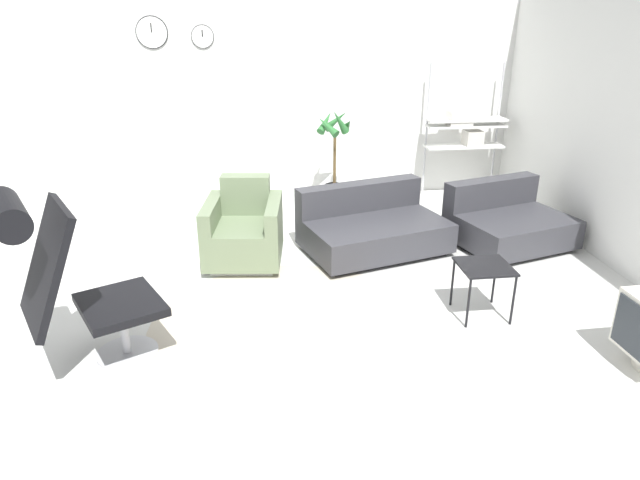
{
  "coord_description": "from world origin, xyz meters",
  "views": [
    {
      "loc": [
        -0.28,
        -4.26,
        2.35
      ],
      "look_at": [
        0.27,
        0.1,
        0.55
      ],
      "focal_mm": 32.0,
      "sensor_mm": 36.0,
      "label": 1
    }
  ],
  "objects_px": {
    "side_table": "(484,271)",
    "potted_plant": "(335,164)",
    "couch_low": "(372,229)",
    "armchair_red": "(244,233)",
    "lounge_chair": "(61,267)",
    "couch_second": "(507,224)",
    "shelf_unit": "(465,129)"
  },
  "relations": [
    {
      "from": "side_table",
      "to": "lounge_chair",
      "type": "bearing_deg",
      "value": -172.88
    },
    {
      "from": "lounge_chair",
      "to": "armchair_red",
      "type": "distance_m",
      "value": 2.12
    },
    {
      "from": "couch_low",
      "to": "side_table",
      "type": "xyz_separation_m",
      "value": [
        0.61,
        -1.44,
        0.16
      ]
    },
    {
      "from": "lounge_chair",
      "to": "armchair_red",
      "type": "height_order",
      "value": "lounge_chair"
    },
    {
      "from": "couch_low",
      "to": "potted_plant",
      "type": "distance_m",
      "value": 1.38
    },
    {
      "from": "side_table",
      "to": "shelf_unit",
      "type": "relative_size",
      "value": 0.26
    },
    {
      "from": "lounge_chair",
      "to": "shelf_unit",
      "type": "relative_size",
      "value": 0.76
    },
    {
      "from": "armchair_red",
      "to": "shelf_unit",
      "type": "distance_m",
      "value": 3.43
    },
    {
      "from": "armchair_red",
      "to": "potted_plant",
      "type": "height_order",
      "value": "potted_plant"
    },
    {
      "from": "lounge_chair",
      "to": "couch_second",
      "type": "height_order",
      "value": "lounge_chair"
    },
    {
      "from": "armchair_red",
      "to": "potted_plant",
      "type": "relative_size",
      "value": 0.7
    },
    {
      "from": "armchair_red",
      "to": "couch_low",
      "type": "height_order",
      "value": "armchair_red"
    },
    {
      "from": "lounge_chair",
      "to": "couch_second",
      "type": "xyz_separation_m",
      "value": [
        3.92,
        1.8,
        -0.56
      ]
    },
    {
      "from": "potted_plant",
      "to": "shelf_unit",
      "type": "distance_m",
      "value": 1.81
    },
    {
      "from": "lounge_chair",
      "to": "shelf_unit",
      "type": "bearing_deg",
      "value": 104.2
    },
    {
      "from": "lounge_chair",
      "to": "side_table",
      "type": "bearing_deg",
      "value": 70.33
    },
    {
      "from": "couch_low",
      "to": "couch_second",
      "type": "distance_m",
      "value": 1.45
    },
    {
      "from": "armchair_red",
      "to": "lounge_chair",
      "type": "bearing_deg",
      "value": 62.57
    },
    {
      "from": "couch_second",
      "to": "shelf_unit",
      "type": "bearing_deg",
      "value": -110.01
    },
    {
      "from": "armchair_red",
      "to": "couch_second",
      "type": "distance_m",
      "value": 2.76
    },
    {
      "from": "lounge_chair",
      "to": "armchair_red",
      "type": "relative_size",
      "value": 1.48
    },
    {
      "from": "potted_plant",
      "to": "couch_low",
      "type": "bearing_deg",
      "value": -81.73
    },
    {
      "from": "side_table",
      "to": "potted_plant",
      "type": "xyz_separation_m",
      "value": [
        -0.8,
        2.77,
        0.19
      ]
    },
    {
      "from": "couch_low",
      "to": "side_table",
      "type": "relative_size",
      "value": 3.6
    },
    {
      "from": "potted_plant",
      "to": "shelf_unit",
      "type": "relative_size",
      "value": 0.74
    },
    {
      "from": "lounge_chair",
      "to": "potted_plant",
      "type": "xyz_separation_m",
      "value": [
        2.28,
        3.15,
        -0.21
      ]
    },
    {
      "from": "armchair_red",
      "to": "couch_second",
      "type": "relative_size",
      "value": 0.66
    },
    {
      "from": "lounge_chair",
      "to": "potted_plant",
      "type": "distance_m",
      "value": 3.89
    },
    {
      "from": "couch_low",
      "to": "shelf_unit",
      "type": "xyz_separation_m",
      "value": [
        1.56,
        1.67,
        0.67
      ]
    },
    {
      "from": "couch_second",
      "to": "side_table",
      "type": "relative_size",
      "value": 3.0
    },
    {
      "from": "side_table",
      "to": "shelf_unit",
      "type": "bearing_deg",
      "value": 73.01
    },
    {
      "from": "lounge_chair",
      "to": "shelf_unit",
      "type": "height_order",
      "value": "shelf_unit"
    }
  ]
}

